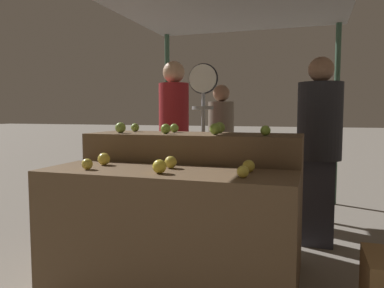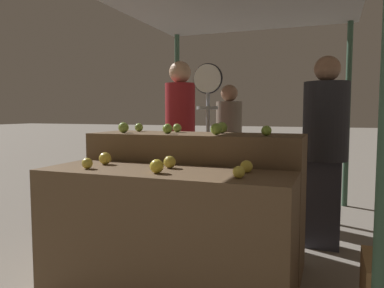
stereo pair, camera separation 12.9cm
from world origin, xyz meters
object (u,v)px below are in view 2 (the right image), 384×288
object	(u,v)px
person_customer_right	(325,139)
produce_scale	(208,112)
person_customer_left	(229,138)
person_vendor_at_scale	(180,130)

from	to	relation	value
person_customer_right	produce_scale	bearing A→B (deg)	11.23
produce_scale	person_customer_left	xyz separation A→B (m)	(-0.09, 1.10, -0.32)
produce_scale	person_vendor_at_scale	xyz separation A→B (m)	(-0.42, 0.36, -0.18)
person_vendor_at_scale	produce_scale	bearing A→B (deg)	140.13
person_customer_left	person_customer_right	xyz separation A→B (m)	(1.12, -0.93, 0.08)
person_customer_left	person_customer_right	world-z (taller)	person_customer_right
person_vendor_at_scale	person_customer_right	size ratio (longest dim) A/B	1.03
person_customer_left	person_customer_right	size ratio (longest dim) A/B	0.91
produce_scale	person_customer_right	xyz separation A→B (m)	(1.04, 0.17, -0.24)
person_vendor_at_scale	person_customer_left	world-z (taller)	person_vendor_at_scale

